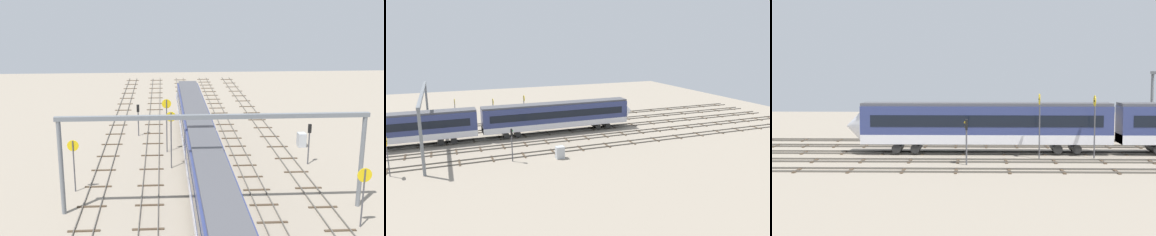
% 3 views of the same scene
% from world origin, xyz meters
% --- Properties ---
extents(ground_plane, '(105.60, 105.60, 0.00)m').
position_xyz_m(ground_plane, '(0.00, 0.00, 0.00)').
color(ground_plane, gray).
extents(track_near_foreground, '(89.60, 2.40, 0.16)m').
position_xyz_m(track_near_foreground, '(-0.00, -9.46, 0.07)').
color(track_near_foreground, '#59544C').
rests_on(track_near_foreground, ground).
extents(track_second_near, '(89.60, 2.40, 0.16)m').
position_xyz_m(track_second_near, '(-0.00, -4.73, 0.06)').
color(track_second_near, '#59544C').
rests_on(track_second_near, ground).
extents(track_with_train, '(89.60, 2.40, 0.16)m').
position_xyz_m(track_with_train, '(0.00, 0.00, 0.07)').
color(track_with_train, '#59544C').
rests_on(track_with_train, ground).
extents(track_second_far, '(89.60, 2.40, 0.16)m').
position_xyz_m(track_second_far, '(0.00, 4.73, 0.07)').
color(track_second_far, '#59544C').
rests_on(track_second_far, ground).
extents(track_far_background, '(89.60, 2.40, 0.16)m').
position_xyz_m(track_far_background, '(0.00, 9.46, 0.07)').
color(track_far_background, '#59544C').
rests_on(track_far_background, ground).
extents(train, '(50.40, 3.24, 4.80)m').
position_xyz_m(train, '(-10.11, 0.00, 2.66)').
color(train, navy).
rests_on(train, ground).
extents(overhead_gantry, '(0.40, 24.50, 7.96)m').
position_xyz_m(overhead_gantry, '(-18.17, -0.47, 6.33)').
color(overhead_gantry, slate).
rests_on(overhead_gantry, ground).
extents(speed_sign_near_foreground, '(0.14, 1.01, 5.96)m').
position_xyz_m(speed_sign_near_foreground, '(-3.10, 3.12, 3.91)').
color(speed_sign_near_foreground, '#4C4C51').
rests_on(speed_sign_near_foreground, ground).
extents(speed_sign_mid_trackside, '(0.14, 0.99, 4.73)m').
position_xyz_m(speed_sign_mid_trackside, '(-13.68, 11.34, 3.15)').
color(speed_sign_mid_trackside, '#4C4C51').
rests_on(speed_sign_mid_trackside, ground).
extents(speed_sign_far_trackside, '(0.14, 0.99, 5.79)m').
position_xyz_m(speed_sign_far_trackside, '(-8.18, 2.74, 3.79)').
color(speed_sign_far_trackside, '#4C4C51').
rests_on(speed_sign_far_trackside, ground).
extents(speed_sign_distant_end, '(0.14, 1.09, 4.66)m').
position_xyz_m(speed_sign_distant_end, '(-21.82, -11.18, 3.17)').
color(speed_sign_distant_end, '#4C4C51').
rests_on(speed_sign_distant_end, ground).
extents(signal_light_trackside_approach, '(0.31, 0.32, 3.92)m').
position_xyz_m(signal_light_trackside_approach, '(3.49, 6.54, 2.60)').
color(signal_light_trackside_approach, '#4C4C51').
rests_on(signal_light_trackside_approach, ground).
extents(signal_light_trackside_departure, '(0.31, 0.32, 4.25)m').
position_xyz_m(signal_light_trackside_departure, '(-7.92, -11.25, 2.80)').
color(signal_light_trackside_departure, '#4C4C51').
rests_on(signal_light_trackside_departure, ground).
extents(relay_cabinet, '(1.08, 0.88, 1.58)m').
position_xyz_m(relay_cabinet, '(-1.94, -12.26, 0.79)').
color(relay_cabinet, '#B2B7BC').
rests_on(relay_cabinet, ground).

